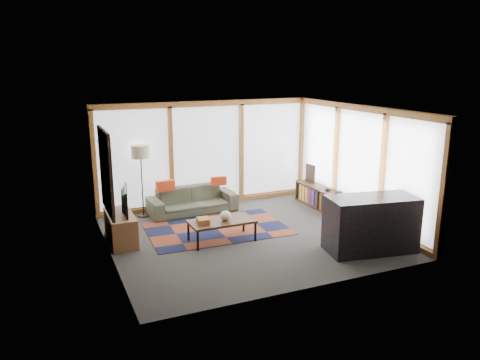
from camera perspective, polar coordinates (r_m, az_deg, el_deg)
name	(u,v)px	position (r m, az deg, el deg)	size (l,w,h in m)	color
ground	(248,236)	(9.75, 0.94, -6.81)	(5.50, 5.50, 0.00)	#2F2F2C
room_envelope	(258,156)	(10.02, 2.23, 2.93)	(5.52, 5.02, 2.62)	#40332F
rug	(217,229)	(10.14, -2.82, -5.95)	(2.94, 1.89, 0.01)	brown
sofa	(192,200)	(11.19, -5.82, -2.47)	(2.08, 0.81, 0.61)	#393E2F
pillow_left	(165,186)	(10.91, -9.09, -0.70)	(0.43, 0.13, 0.24)	red
pillow_right	(219,181)	(11.30, -2.62, -0.10)	(0.38, 0.11, 0.21)	red
floor_lamp	(142,181)	(10.97, -11.87, -0.13)	(0.42, 0.42, 1.68)	#322516
coffee_table	(222,231)	(9.41, -2.24, -6.19)	(1.30, 0.65, 0.43)	#301E0F
book_stack	(203,221)	(9.21, -4.52, -4.95)	(0.22, 0.28, 0.09)	#9C5C2A
vase	(226,216)	(9.32, -1.77, -4.36)	(0.22, 0.22, 0.19)	white
bookshelf	(324,199)	(11.54, 10.15, -2.34)	(0.38, 2.07, 0.52)	#301E0F
bowl_a	(339,193)	(11.01, 11.99, -1.54)	(0.20, 0.20, 0.10)	black
bowl_b	(328,189)	(11.32, 10.68, -1.11)	(0.16, 0.16, 0.08)	black
shelf_picture	(310,173)	(12.05, 8.56, 0.82)	(0.04, 0.35, 0.46)	black
tv_console	(121,228)	(9.63, -14.34, -5.68)	(0.49, 1.17, 0.58)	brown
television	(121,201)	(9.50, -14.26, -2.46)	(0.90, 0.12, 0.52)	black
bar_counter	(371,224)	(9.19, 15.66, -5.19)	(1.66, 0.78, 1.05)	black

